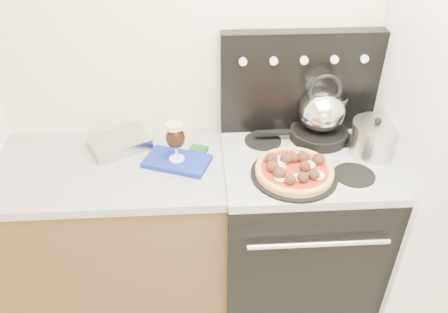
{
  "coord_description": "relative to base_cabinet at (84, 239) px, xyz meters",
  "views": [
    {
      "loc": [
        -0.4,
        -0.45,
        2.07
      ],
      "look_at": [
        -0.31,
        1.05,
        1.03
      ],
      "focal_mm": 35.0,
      "sensor_mm": 36.0,
      "label": 1
    }
  ],
  "objects": [
    {
      "name": "room_shell",
      "position": [
        1.02,
        -0.91,
        0.82
      ],
      "size": [
        3.52,
        3.01,
        2.52
      ],
      "color": "#B4AFA5",
      "rests_on": "ground"
    },
    {
      "name": "base_cabinet",
      "position": [
        0.0,
        0.0,
        0.0
      ],
      "size": [
        1.45,
        0.6,
        0.86
      ],
      "primitive_type": "cube",
      "color": "brown",
      "rests_on": "ground"
    },
    {
      "name": "countertop",
      "position": [
        0.0,
        0.0,
        0.45
      ],
      "size": [
        1.48,
        0.63,
        0.04
      ],
      "primitive_type": "cube",
      "color": "#A3A3A3",
      "rests_on": "base_cabinet"
    },
    {
      "name": "stove_body",
      "position": [
        1.1,
        -0.02,
        0.01
      ],
      "size": [
        0.76,
        0.65,
        0.88
      ],
      "primitive_type": "cube",
      "color": "black",
      "rests_on": "ground"
    },
    {
      "name": "cooktop",
      "position": [
        1.1,
        -0.02,
        0.47
      ],
      "size": [
        0.76,
        0.65,
        0.04
      ],
      "primitive_type": "cube",
      "color": "#ADADB2",
      "rests_on": "stove_body"
    },
    {
      "name": "backguard",
      "position": [
        1.1,
        0.25,
        0.74
      ],
      "size": [
        0.76,
        0.08,
        0.5
      ],
      "primitive_type": "cube",
      "color": "black",
      "rests_on": "cooktop"
    },
    {
      "name": "foil_sheet",
      "position": [
        0.23,
        0.14,
        0.5
      ],
      "size": [
        0.33,
        0.3,
        0.05
      ],
      "primitive_type": "cube",
      "rotation": [
        0.0,
        0.0,
        0.47
      ],
      "color": "silver",
      "rests_on": "countertop"
    },
    {
      "name": "oven_mitt",
      "position": [
        0.51,
        -0.01,
        0.48
      ],
      "size": [
        0.33,
        0.26,
        0.02
      ],
      "primitive_type": "cube",
      "rotation": [
        0.0,
        0.0,
        -0.37
      ],
      "color": "#1222A0",
      "rests_on": "countertop"
    },
    {
      "name": "beer_glass",
      "position": [
        0.51,
        -0.01,
        0.59
      ],
      "size": [
        0.09,
        0.09,
        0.19
      ],
      "primitive_type": null,
      "rotation": [
        0.0,
        0.0,
        0.06
      ],
      "color": "black",
      "rests_on": "oven_mitt"
    },
    {
      "name": "pizza_pan",
      "position": [
        1.02,
        -0.16,
        0.5
      ],
      "size": [
        0.41,
        0.41,
        0.01
      ],
      "primitive_type": "cylinder",
      "rotation": [
        0.0,
        0.0,
        0.09
      ],
      "color": "black",
      "rests_on": "cooktop"
    },
    {
      "name": "pizza",
      "position": [
        1.02,
        -0.16,
        0.53
      ],
      "size": [
        0.42,
        0.42,
        0.05
      ],
      "primitive_type": null,
      "rotation": [
        0.0,
        0.0,
        0.27
      ],
      "color": "#D4884E",
      "rests_on": "pizza_pan"
    },
    {
      "name": "skillet",
      "position": [
        1.2,
        0.13,
        0.51
      ],
      "size": [
        0.28,
        0.28,
        0.05
      ],
      "primitive_type": "cylinder",
      "rotation": [
        0.0,
        0.0,
        0.0
      ],
      "color": "black",
      "rests_on": "cooktop"
    },
    {
      "name": "tea_kettle",
      "position": [
        1.2,
        0.13,
        0.66
      ],
      "size": [
        0.26,
        0.26,
        0.24
      ],
      "primitive_type": null,
      "rotation": [
        0.0,
        0.0,
        0.19
      ],
      "color": "silver",
      "rests_on": "skillet"
    },
    {
      "name": "stock_pot",
      "position": [
        1.42,
        -0.01,
        0.56
      ],
      "size": [
        0.21,
        0.21,
        0.15
      ],
      "primitive_type": "cylinder",
      "rotation": [
        0.0,
        0.0,
        0.02
      ],
      "color": "#BABABA",
      "rests_on": "cooktop"
    }
  ]
}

